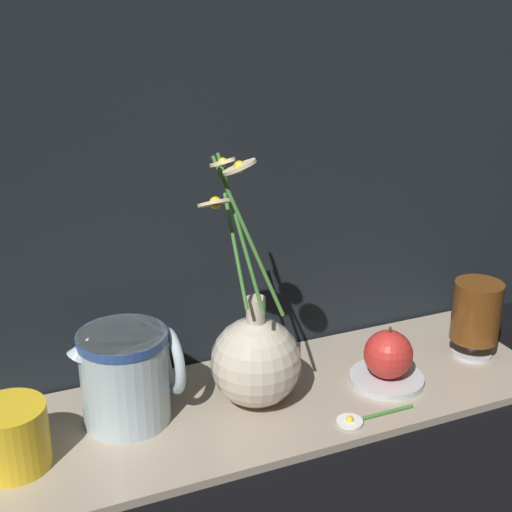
{
  "coord_description": "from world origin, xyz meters",
  "views": [
    {
      "loc": [
        -0.34,
        -0.8,
        0.57
      ],
      "look_at": [
        0.0,
        0.0,
        0.23
      ],
      "focal_mm": 50.0,
      "sensor_mm": 36.0,
      "label": 1
    }
  ],
  "objects_px": {
    "vase_with_flowers": "(256,359)",
    "yellow_mug": "(10,437)",
    "tea_glass": "(476,313)",
    "orange_fruit": "(388,354)",
    "ceramic_pitcher": "(127,373)"
  },
  "relations": [
    {
      "from": "yellow_mug",
      "to": "ceramic_pitcher",
      "type": "relative_size",
      "value": 0.69
    },
    {
      "from": "vase_with_flowers",
      "to": "yellow_mug",
      "type": "relative_size",
      "value": 3.75
    },
    {
      "from": "ceramic_pitcher",
      "to": "orange_fruit",
      "type": "height_order",
      "value": "ceramic_pitcher"
    },
    {
      "from": "tea_glass",
      "to": "orange_fruit",
      "type": "relative_size",
      "value": 1.55
    },
    {
      "from": "tea_glass",
      "to": "vase_with_flowers",
      "type": "bearing_deg",
      "value": 178.71
    },
    {
      "from": "orange_fruit",
      "to": "ceramic_pitcher",
      "type": "bearing_deg",
      "value": 171.56
    },
    {
      "from": "ceramic_pitcher",
      "to": "tea_glass",
      "type": "bearing_deg",
      "value": -3.99
    },
    {
      "from": "vase_with_flowers",
      "to": "ceramic_pitcher",
      "type": "height_order",
      "value": "vase_with_flowers"
    },
    {
      "from": "vase_with_flowers",
      "to": "tea_glass",
      "type": "distance_m",
      "value": 0.37
    },
    {
      "from": "yellow_mug",
      "to": "ceramic_pitcher",
      "type": "bearing_deg",
      "value": 15.78
    },
    {
      "from": "yellow_mug",
      "to": "orange_fruit",
      "type": "bearing_deg",
      "value": -1.23
    },
    {
      "from": "vase_with_flowers",
      "to": "tea_glass",
      "type": "height_order",
      "value": "vase_with_flowers"
    },
    {
      "from": "yellow_mug",
      "to": "tea_glass",
      "type": "bearing_deg",
      "value": 0.5
    },
    {
      "from": "orange_fruit",
      "to": "yellow_mug",
      "type": "bearing_deg",
      "value": 178.77
    },
    {
      "from": "vase_with_flowers",
      "to": "yellow_mug",
      "type": "bearing_deg",
      "value": -177.49
    }
  ]
}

